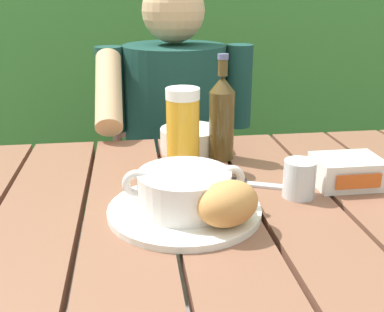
{
  "coord_description": "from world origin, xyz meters",
  "views": [
    {
      "loc": [
        -0.14,
        -0.76,
        1.13
      ],
      "look_at": [
        -0.03,
        0.07,
        0.83
      ],
      "focal_mm": 43.37,
      "sensor_mm": 36.0,
      "label": 1
    }
  ],
  "objects_px": {
    "soup_bowl": "(184,189)",
    "beer_bottle": "(222,116)",
    "chair_near_diner": "(172,179)",
    "table_knife": "(245,183)",
    "person_eating": "(176,134)",
    "diner_bowl": "(191,140)",
    "water_glass_small": "(299,179)",
    "serving_plate": "(184,210)",
    "beer_glass": "(183,129)",
    "butter_tub": "(347,171)",
    "bread_roll": "(228,203)"
  },
  "relations": [
    {
      "from": "chair_near_diner",
      "to": "serving_plate",
      "type": "relative_size",
      "value": 3.42
    },
    {
      "from": "bread_roll",
      "to": "chair_near_diner",
      "type": "bearing_deg",
      "value": 90.31
    },
    {
      "from": "table_knife",
      "to": "butter_tub",
      "type": "bearing_deg",
      "value": -7.46
    },
    {
      "from": "serving_plate",
      "to": "table_knife",
      "type": "bearing_deg",
      "value": 38.57
    },
    {
      "from": "person_eating",
      "to": "beer_bottle",
      "type": "relative_size",
      "value": 4.91
    },
    {
      "from": "beer_glass",
      "to": "diner_bowl",
      "type": "xyz_separation_m",
      "value": [
        0.03,
        0.11,
        -0.06
      ]
    },
    {
      "from": "beer_glass",
      "to": "soup_bowl",
      "type": "bearing_deg",
      "value": -96.04
    },
    {
      "from": "bread_roll",
      "to": "table_knife",
      "type": "bearing_deg",
      "value": 67.72
    },
    {
      "from": "chair_near_diner",
      "to": "water_glass_small",
      "type": "bearing_deg",
      "value": -78.64
    },
    {
      "from": "diner_bowl",
      "to": "water_glass_small",
      "type": "bearing_deg",
      "value": -60.14
    },
    {
      "from": "butter_tub",
      "to": "chair_near_diner",
      "type": "bearing_deg",
      "value": 109.55
    },
    {
      "from": "chair_near_diner",
      "to": "beer_glass",
      "type": "relative_size",
      "value": 5.18
    },
    {
      "from": "person_eating",
      "to": "beer_bottle",
      "type": "xyz_separation_m",
      "value": [
        0.06,
        -0.4,
        0.16
      ]
    },
    {
      "from": "soup_bowl",
      "to": "butter_tub",
      "type": "relative_size",
      "value": 1.65
    },
    {
      "from": "beer_bottle",
      "to": "table_knife",
      "type": "relative_size",
      "value": 1.69
    },
    {
      "from": "beer_bottle",
      "to": "table_knife",
      "type": "distance_m",
      "value": 0.19
    },
    {
      "from": "chair_near_diner",
      "to": "water_glass_small",
      "type": "height_order",
      "value": "chair_near_diner"
    },
    {
      "from": "beer_glass",
      "to": "water_glass_small",
      "type": "distance_m",
      "value": 0.27
    },
    {
      "from": "chair_near_diner",
      "to": "serving_plate",
      "type": "xyz_separation_m",
      "value": [
        -0.06,
        -0.87,
        0.31
      ]
    },
    {
      "from": "bread_roll",
      "to": "beer_glass",
      "type": "height_order",
      "value": "beer_glass"
    },
    {
      "from": "chair_near_diner",
      "to": "soup_bowl",
      "type": "height_order",
      "value": "chair_near_diner"
    },
    {
      "from": "water_glass_small",
      "to": "diner_bowl",
      "type": "distance_m",
      "value": 0.33
    },
    {
      "from": "soup_bowl",
      "to": "beer_bottle",
      "type": "xyz_separation_m",
      "value": [
        0.12,
        0.27,
        0.05
      ]
    },
    {
      "from": "person_eating",
      "to": "diner_bowl",
      "type": "xyz_separation_m",
      "value": [
        0.0,
        -0.34,
        0.09
      ]
    },
    {
      "from": "serving_plate",
      "to": "diner_bowl",
      "type": "xyz_separation_m",
      "value": [
        0.06,
        0.33,
        0.02
      ]
    },
    {
      "from": "bread_roll",
      "to": "diner_bowl",
      "type": "bearing_deg",
      "value": 90.73
    },
    {
      "from": "beer_glass",
      "to": "bread_roll",
      "type": "bearing_deg",
      "value": -82.43
    },
    {
      "from": "butter_tub",
      "to": "beer_glass",
      "type": "bearing_deg",
      "value": 156.5
    },
    {
      "from": "beer_glass",
      "to": "table_knife",
      "type": "bearing_deg",
      "value": -44.46
    },
    {
      "from": "chair_near_diner",
      "to": "butter_tub",
      "type": "height_order",
      "value": "chair_near_diner"
    },
    {
      "from": "beer_glass",
      "to": "diner_bowl",
      "type": "bearing_deg",
      "value": 73.68
    },
    {
      "from": "beer_bottle",
      "to": "water_glass_small",
      "type": "bearing_deg",
      "value": -65.16
    },
    {
      "from": "bread_roll",
      "to": "beer_glass",
      "type": "xyz_separation_m",
      "value": [
        -0.04,
        0.29,
        0.04
      ]
    },
    {
      "from": "person_eating",
      "to": "bread_roll",
      "type": "relative_size",
      "value": 8.86
    },
    {
      "from": "beer_glass",
      "to": "beer_bottle",
      "type": "relative_size",
      "value": 0.74
    },
    {
      "from": "chair_near_diner",
      "to": "table_knife",
      "type": "bearing_deg",
      "value": -84.11
    },
    {
      "from": "soup_bowl",
      "to": "beer_bottle",
      "type": "bearing_deg",
      "value": 66.35
    },
    {
      "from": "water_glass_small",
      "to": "person_eating",
      "type": "bearing_deg",
      "value": 105.08
    },
    {
      "from": "soup_bowl",
      "to": "butter_tub",
      "type": "distance_m",
      "value": 0.35
    },
    {
      "from": "serving_plate",
      "to": "table_knife",
      "type": "xyz_separation_m",
      "value": [
        0.14,
        0.11,
        -0.0
      ]
    },
    {
      "from": "table_knife",
      "to": "beer_bottle",
      "type": "bearing_deg",
      "value": 96.16
    },
    {
      "from": "serving_plate",
      "to": "butter_tub",
      "type": "xyz_separation_m",
      "value": [
        0.34,
        0.08,
        0.02
      ]
    },
    {
      "from": "person_eating",
      "to": "water_glass_small",
      "type": "xyz_separation_m",
      "value": [
        0.17,
        -0.63,
        0.1
      ]
    },
    {
      "from": "water_glass_small",
      "to": "serving_plate",
      "type": "bearing_deg",
      "value": -169.48
    },
    {
      "from": "beer_glass",
      "to": "butter_tub",
      "type": "height_order",
      "value": "beer_glass"
    },
    {
      "from": "person_eating",
      "to": "table_knife",
      "type": "relative_size",
      "value": 8.3
    },
    {
      "from": "chair_near_diner",
      "to": "beer_bottle",
      "type": "height_order",
      "value": "beer_bottle"
    },
    {
      "from": "butter_tub",
      "to": "table_knife",
      "type": "xyz_separation_m",
      "value": [
        -0.2,
        0.03,
        -0.02
      ]
    },
    {
      "from": "chair_near_diner",
      "to": "person_eating",
      "type": "bearing_deg",
      "value": -90.87
    },
    {
      "from": "chair_near_diner",
      "to": "table_knife",
      "type": "relative_size",
      "value": 6.49
    }
  ]
}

